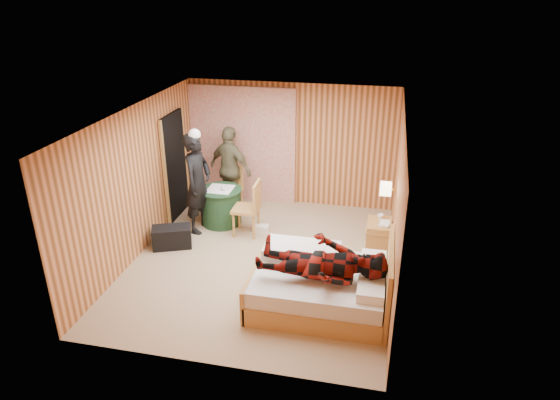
% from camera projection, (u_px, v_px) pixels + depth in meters
% --- Properties ---
extents(floor, '(4.20, 5.00, 0.01)m').
position_uv_depth(floor, '(262.00, 261.00, 8.35)').
color(floor, tan).
rests_on(floor, ground).
extents(ceiling, '(4.20, 5.00, 0.01)m').
position_uv_depth(ceiling, '(259.00, 114.00, 7.33)').
color(ceiling, white).
rests_on(ceiling, wall_back).
extents(wall_back, '(4.20, 0.02, 2.50)m').
position_uv_depth(wall_back, '(291.00, 145.00, 10.07)').
color(wall_back, '#E48E57').
rests_on(wall_back, floor).
extents(wall_left, '(0.02, 5.00, 2.50)m').
position_uv_depth(wall_left, '(138.00, 182.00, 8.25)').
color(wall_left, '#E48E57').
rests_on(wall_left, floor).
extents(wall_right, '(0.02, 5.00, 2.50)m').
position_uv_depth(wall_right, '(397.00, 204.00, 7.43)').
color(wall_right, '#E48E57').
rests_on(wall_right, floor).
extents(curtain, '(2.20, 0.08, 2.40)m').
position_uv_depth(curtain, '(243.00, 145.00, 10.22)').
color(curtain, beige).
rests_on(curtain, floor).
extents(doorway, '(0.06, 0.90, 2.05)m').
position_uv_depth(doorway, '(175.00, 166.00, 9.58)').
color(doorway, black).
rests_on(doorway, floor).
extents(wall_lamp, '(0.26, 0.24, 0.16)m').
position_uv_depth(wall_lamp, '(386.00, 189.00, 7.85)').
color(wall_lamp, gold).
rests_on(wall_lamp, wall_right).
extents(bed, '(1.95, 1.50, 1.03)m').
position_uv_depth(bed, '(321.00, 285.00, 7.16)').
color(bed, tan).
rests_on(bed, floor).
extents(nightstand, '(0.43, 0.58, 0.56)m').
position_uv_depth(nightstand, '(379.00, 237.00, 8.52)').
color(nightstand, tan).
rests_on(nightstand, floor).
extents(round_table, '(0.81, 0.81, 0.72)m').
position_uv_depth(round_table, '(221.00, 206.00, 9.50)').
color(round_table, '#214828').
rests_on(round_table, floor).
extents(chair_far, '(0.48, 0.48, 0.93)m').
position_uv_depth(chair_far, '(232.00, 185.00, 10.00)').
color(chair_far, tan).
rests_on(chair_far, floor).
extents(chair_near, '(0.48, 0.48, 1.03)m').
position_uv_depth(chair_near, '(251.00, 204.00, 8.99)').
color(chair_near, tan).
rests_on(chair_near, floor).
extents(duffel_bag, '(0.75, 0.58, 0.38)m').
position_uv_depth(duffel_bag, '(172.00, 237.00, 8.72)').
color(duffel_bag, black).
rests_on(duffel_bag, floor).
extents(sneaker_left, '(0.30, 0.14, 0.13)m').
position_uv_depth(sneaker_left, '(261.00, 228.00, 9.31)').
color(sneaker_left, white).
rests_on(sneaker_left, floor).
extents(sneaker_right, '(0.29, 0.14, 0.12)m').
position_uv_depth(sneaker_right, '(260.00, 229.00, 9.29)').
color(sneaker_right, white).
rests_on(sneaker_right, floor).
extents(woman_standing, '(0.53, 0.74, 1.87)m').
position_uv_depth(woman_standing, '(198.00, 183.00, 9.02)').
color(woman_standing, black).
rests_on(woman_standing, floor).
extents(man_at_table, '(1.09, 0.79, 1.72)m').
position_uv_depth(man_at_table, '(231.00, 169.00, 9.90)').
color(man_at_table, '#666244').
rests_on(man_at_table, floor).
extents(man_on_bed, '(0.86, 0.67, 1.77)m').
position_uv_depth(man_on_bed, '(322.00, 254.00, 6.69)').
color(man_on_bed, maroon).
rests_on(man_on_bed, bed).
extents(book_lower, '(0.22, 0.26, 0.02)m').
position_uv_depth(book_lower, '(380.00, 223.00, 8.36)').
color(book_lower, white).
rests_on(book_lower, nightstand).
extents(book_upper, '(0.17, 0.23, 0.02)m').
position_uv_depth(book_upper, '(380.00, 222.00, 8.35)').
color(book_upper, white).
rests_on(book_upper, nightstand).
extents(cup_nightstand, '(0.13, 0.13, 0.09)m').
position_uv_depth(cup_nightstand, '(380.00, 217.00, 8.51)').
color(cup_nightstand, white).
rests_on(cup_nightstand, nightstand).
extents(cup_table, '(0.16, 0.16, 0.10)m').
position_uv_depth(cup_table, '(224.00, 188.00, 9.27)').
color(cup_table, white).
rests_on(cup_table, round_table).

